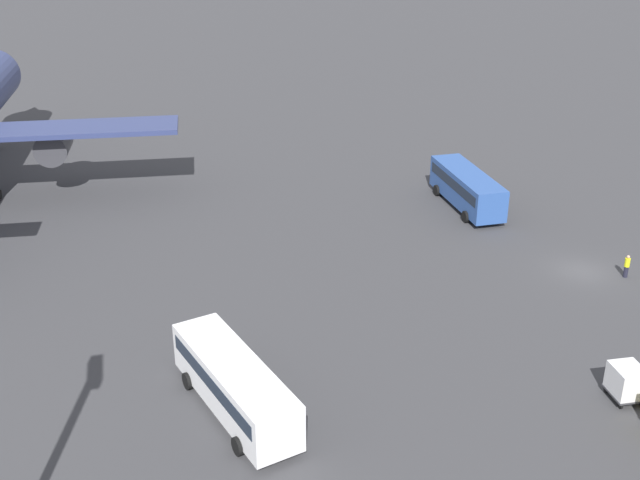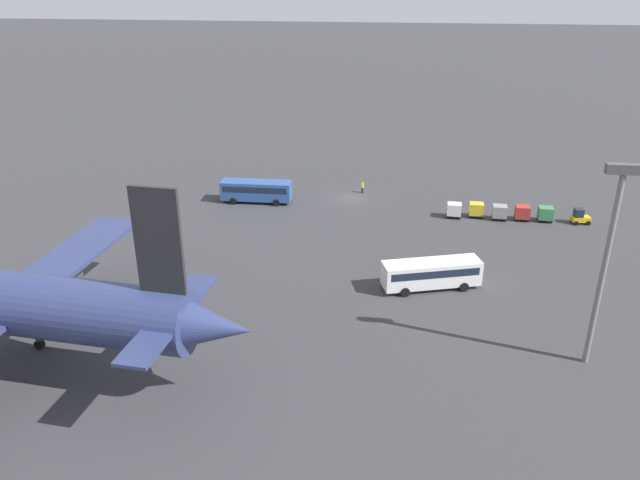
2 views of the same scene
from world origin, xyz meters
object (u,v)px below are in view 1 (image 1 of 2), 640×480
(worker_person, at_px, (627,266))
(cargo_cart_white, at_px, (627,381))
(shuttle_bus_far, at_px, (234,382))
(shuttle_bus_near, at_px, (467,186))

(worker_person, bearing_deg, cargo_cart_white, 146.81)
(shuttle_bus_far, relative_size, worker_person, 6.33)
(worker_person, relative_size, cargo_cart_white, 0.84)
(worker_person, xyz_separation_m, cargo_cart_white, (-13.22, 8.65, 0.32))
(shuttle_bus_far, xyz_separation_m, worker_person, (9.17, -29.78, -1.01))
(shuttle_bus_near, xyz_separation_m, cargo_cart_white, (-28.58, 2.78, -0.71))
(shuttle_bus_far, xyz_separation_m, cargo_cart_white, (-4.04, -21.14, -0.69))
(cargo_cart_white, bearing_deg, shuttle_bus_near, -5.56)
(worker_person, bearing_deg, shuttle_bus_far, 107.12)
(shuttle_bus_near, relative_size, shuttle_bus_far, 0.94)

